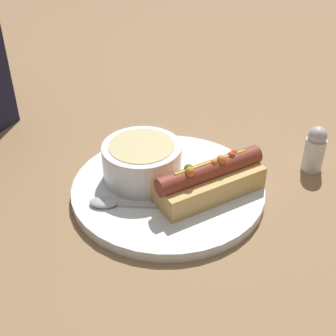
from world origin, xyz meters
TOP-DOWN VIEW (x-y plane):
  - ground_plane at (0.00, 0.00)m, footprint 4.00×4.00m
  - dinner_plate at (0.00, 0.00)m, footprint 0.29×0.29m
  - hot_dog at (0.01, -0.06)m, footprint 0.17×0.14m
  - soup_bowl at (0.00, 0.04)m, footprint 0.12×0.12m
  - spoon at (-0.08, 0.04)m, footprint 0.07×0.14m
  - salt_shaker at (0.17, -0.18)m, footprint 0.03×0.03m

SIDE VIEW (x-z plane):
  - ground_plane at x=0.00m, z-range 0.00..0.00m
  - dinner_plate at x=0.00m, z-range 0.00..0.02m
  - spoon at x=-0.08m, z-range 0.02..0.02m
  - salt_shaker at x=0.17m, z-range 0.00..0.08m
  - hot_dog at x=0.01m, z-range 0.01..0.07m
  - soup_bowl at x=0.00m, z-range 0.02..0.08m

